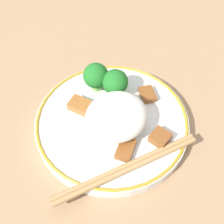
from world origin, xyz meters
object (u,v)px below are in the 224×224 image
object	(u,v)px
broccoli_back_left	(115,83)
broccoli_back_center	(96,76)
plate	(112,123)
chopsticks	(127,168)

from	to	relation	value
broccoli_back_left	broccoli_back_center	size ratio (longest dim) A/B	0.98
plate	broccoli_back_left	size ratio (longest dim) A/B	4.92
broccoli_back_center	chopsticks	distance (m)	0.16
broccoli_back_left	broccoli_back_center	distance (m)	0.03
broccoli_back_left	chopsticks	size ratio (longest dim) A/B	0.22
broccoli_back_center	chopsticks	xyz separation A→B (m)	(-0.15, 0.05, -0.02)
broccoli_back_left	chopsticks	bearing A→B (deg)	151.49
broccoli_back_left	broccoli_back_center	xyz separation A→B (m)	(0.03, 0.02, 0.00)
plate	broccoli_back_center	xyz separation A→B (m)	(0.07, -0.02, 0.03)
broccoli_back_center	chopsticks	bearing A→B (deg)	162.21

